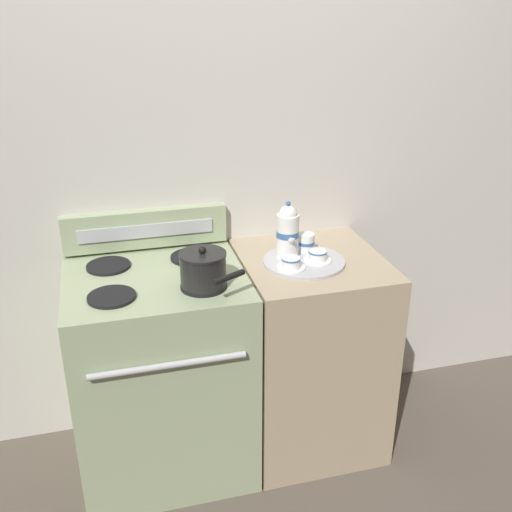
% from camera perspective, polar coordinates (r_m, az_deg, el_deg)
% --- Properties ---
extents(ground_plane, '(6.00, 6.00, 0.00)m').
position_cam_1_polar(ground_plane, '(2.90, -2.26, -17.52)').
color(ground_plane, brown).
extents(wall_back, '(6.00, 0.05, 2.20)m').
position_cam_1_polar(wall_back, '(2.63, -4.28, 5.76)').
color(wall_back, beige).
rests_on(wall_back, ground).
extents(stove, '(0.70, 0.64, 0.91)m').
position_cam_1_polar(stove, '(2.58, -8.95, -10.94)').
color(stove, '#9EAD84').
rests_on(stove, ground).
extents(control_panel, '(0.69, 0.05, 0.16)m').
position_cam_1_polar(control_panel, '(2.58, -10.46, 2.55)').
color(control_panel, '#9EAD84').
rests_on(control_panel, stove).
extents(side_counter, '(0.58, 0.61, 0.90)m').
position_cam_1_polar(side_counter, '(2.71, 5.06, -9.00)').
color(side_counter, tan).
rests_on(side_counter, ground).
extents(saucepan, '(0.22, 0.26, 0.15)m').
position_cam_1_polar(saucepan, '(2.22, -5.02, -1.23)').
color(saucepan, black).
rests_on(saucepan, stove).
extents(serving_tray, '(0.33, 0.33, 0.01)m').
position_cam_1_polar(serving_tray, '(2.45, 4.59, -0.53)').
color(serving_tray, '#B2B2B7').
rests_on(serving_tray, side_counter).
extents(teapot, '(0.09, 0.15, 0.24)m').
position_cam_1_polar(teapot, '(2.43, 3.04, 2.39)').
color(teapot, white).
rests_on(teapot, serving_tray).
extents(teacup_left, '(0.11, 0.11, 0.05)m').
position_cam_1_polar(teacup_left, '(2.43, 5.88, 0.00)').
color(teacup_left, white).
rests_on(teacup_left, serving_tray).
extents(teacup_right, '(0.11, 0.11, 0.05)m').
position_cam_1_polar(teacup_right, '(2.36, 3.35, -0.69)').
color(teacup_right, white).
rests_on(teacup_right, serving_tray).
extents(creamer_jug, '(0.07, 0.07, 0.08)m').
position_cam_1_polar(creamer_jug, '(2.51, 4.80, 1.29)').
color(creamer_jug, white).
rests_on(creamer_jug, serving_tray).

